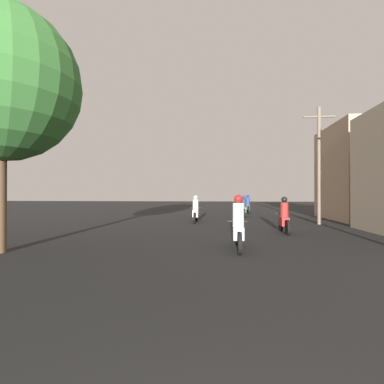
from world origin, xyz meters
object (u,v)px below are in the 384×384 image
(motorcycle_silver, at_px, (238,227))
(utility_pole_far, at_px, (319,163))
(motorcycle_red, at_px, (284,218))
(motorcycle_white, at_px, (196,211))
(building_right_far, at_px, (366,173))
(street_tree, at_px, (0,83))
(motorcycle_black, at_px, (248,206))
(motorcycle_green, at_px, (244,208))

(motorcycle_silver, height_order, utility_pole_far, utility_pole_far)
(motorcycle_silver, relative_size, motorcycle_red, 1.07)
(motorcycle_white, relative_size, building_right_far, 0.34)
(motorcycle_silver, distance_m, utility_pole_far, 9.17)
(building_right_far, relative_size, utility_pole_far, 0.96)
(motorcycle_silver, relative_size, street_tree, 0.31)
(motorcycle_white, xyz_separation_m, building_right_far, (10.29, 2.68, 2.29))
(motorcycle_black, height_order, utility_pole_far, utility_pole_far)
(building_right_far, bearing_deg, street_tree, -141.67)
(motorcycle_white, relative_size, street_tree, 0.30)
(motorcycle_silver, bearing_deg, motorcycle_white, 112.01)
(utility_pole_far, bearing_deg, street_tree, -142.25)
(motorcycle_red, xyz_separation_m, building_right_far, (6.29, 6.84, 2.30))
(motorcycle_silver, relative_size, utility_pole_far, 0.34)
(motorcycle_red, distance_m, utility_pole_far, 5.19)
(motorcycle_green, distance_m, building_right_far, 7.85)
(motorcycle_silver, bearing_deg, building_right_far, 60.21)
(motorcycle_white, bearing_deg, motorcycle_black, 63.06)
(motorcycle_white, distance_m, utility_pole_far, 7.06)
(motorcycle_red, xyz_separation_m, motorcycle_white, (-4.00, 4.16, 0.01))
(motorcycle_black, bearing_deg, street_tree, -107.59)
(motorcycle_green, distance_m, utility_pole_far, 6.55)
(motorcycle_red, bearing_deg, motorcycle_white, 129.51)
(motorcycle_green, bearing_deg, street_tree, -127.90)
(motorcycle_black, bearing_deg, building_right_far, -32.50)
(motorcycle_white, height_order, building_right_far, building_right_far)
(motorcycle_silver, distance_m, motorcycle_white, 8.21)
(motorcycle_white, bearing_deg, motorcycle_green, 52.00)
(motorcycle_silver, distance_m, motorcycle_green, 12.37)
(motorcycle_white, height_order, motorcycle_green, motorcycle_white)
(utility_pole_far, distance_m, street_tree, 14.16)
(building_right_far, height_order, utility_pole_far, utility_pole_far)
(motorcycle_green, distance_m, motorcycle_black, 4.01)
(motorcycle_white, distance_m, motorcycle_green, 5.28)
(motorcycle_black, xyz_separation_m, street_tree, (-8.18, -17.42, 4.03))
(motorcycle_red, distance_m, building_right_far, 9.57)
(street_tree, bearing_deg, motorcycle_red, 29.85)
(motorcycle_silver, relative_size, motorcycle_black, 1.07)
(motorcycle_red, xyz_separation_m, utility_pole_far, (2.54, 3.69, 2.62))
(motorcycle_white, xyz_separation_m, utility_pole_far, (6.54, -0.47, 2.62))
(motorcycle_silver, height_order, motorcycle_black, motorcycle_silver)
(motorcycle_green, bearing_deg, motorcycle_white, -132.86)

